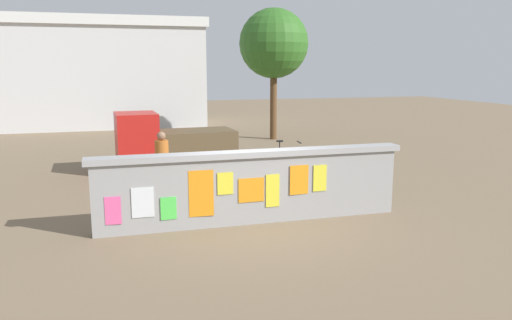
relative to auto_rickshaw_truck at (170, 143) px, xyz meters
name	(u,v)px	position (x,y,z in m)	size (l,w,h in m)	color
ground	(193,157)	(1.06, 2.26, -0.90)	(60.00, 60.00, 0.00)	#7A664C
poster_wall	(252,186)	(1.06, -5.74, -0.12)	(6.60, 0.42, 1.52)	#999999
auto_rickshaw_truck	(170,143)	(0.00, 0.00, 0.00)	(3.67, 1.69, 1.85)	black
motorcycle	(229,185)	(0.92, -4.20, -0.44)	(1.90, 0.56, 0.87)	black
bicycle_near	(284,159)	(3.46, -0.87, -0.54)	(1.70, 0.44, 0.95)	black
bicycle_far	(279,171)	(2.68, -2.63, -0.54)	(1.67, 0.56, 0.95)	black
person_walking	(162,157)	(-0.51, -2.88, 0.09)	(0.46, 0.46, 1.62)	#BF6626
tree_roadside	(274,44)	(5.25, 5.77, 3.28)	(3.02, 3.02, 5.72)	brown
building_background	(96,73)	(-2.39, 13.24, 1.99)	(11.53, 4.92, 5.73)	silver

